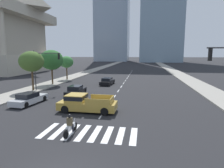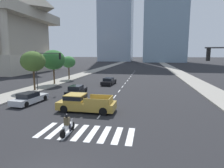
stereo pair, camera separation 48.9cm
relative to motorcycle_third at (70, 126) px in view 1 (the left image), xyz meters
The scene contains 13 objects.
sidewalk_east 28.99m from the motorcycle_third, 59.25° to the left, with size 4.00×260.00×0.15m, color gray.
sidewalk_west 27.81m from the motorcycle_third, 116.37° to the left, with size 4.00×260.00×0.15m, color gray.
crosswalk_near 1.43m from the motorcycle_third, 18.56° to the left, with size 6.75×2.91×0.01m.
lane_divider_center 28.45m from the motorcycle_third, 87.51° to the left, with size 0.14×50.00×0.01m.
motorcycle_third is the anchor object (origin of this frame).
pickup_truck 5.48m from the motorcycle_third, 96.91° to the left, with size 5.69×2.22×1.67m.
sedan_black_0 13.06m from the motorcycle_third, 108.33° to the left, with size 1.90×4.55×1.35m.
sedan_silver_1 10.50m from the motorcycle_third, 137.24° to the left, with size 2.23×4.81×1.29m.
sedan_black_2 22.30m from the motorcycle_third, 94.09° to the left, with size 2.14×4.81×1.28m.
traffic_signal_far 17.62m from the motorcycle_third, 123.96° to the left, with size 4.45×0.28×5.97m.
street_tree_nearest 18.69m from the motorcycle_third, 129.19° to the left, with size 3.60×3.60×5.89m.
street_tree_second 23.85m from the motorcycle_third, 119.42° to the left, with size 4.20×4.20×6.20m.
street_tree_third 29.83m from the motorcycle_third, 112.93° to the left, with size 2.94×2.94×5.02m.
Camera 1 is at (3.69, -6.93, 5.54)m, focal length 30.52 mm.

